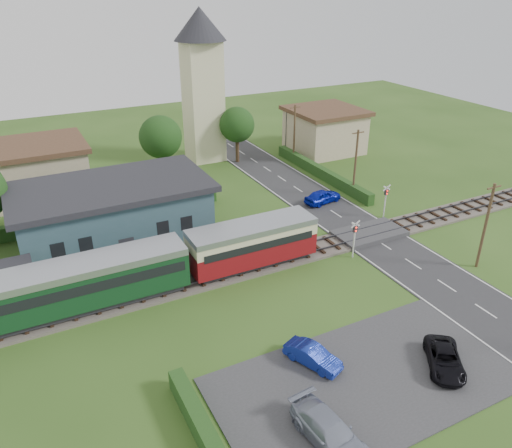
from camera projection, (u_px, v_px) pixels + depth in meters
name	position (u px, v px, depth m)	size (l,w,h in m)	color
ground	(282.00, 274.00, 38.22)	(120.00, 120.00, 0.00)	#2D4C19
railway_track	(269.00, 261.00, 39.76)	(76.00, 3.20, 0.49)	#4C443D
road	(384.00, 245.00, 42.28)	(6.00, 70.00, 0.05)	#28282B
car_park	(364.00, 381.00, 28.01)	(17.00, 9.00, 0.08)	#333335
crossing_deck	(369.00, 233.00, 43.79)	(6.20, 3.40, 0.45)	#333335
platform	(135.00, 271.00, 38.20)	(30.00, 3.00, 0.45)	gray
equipment_hut	(17.00, 280.00, 34.26)	(2.30, 2.30, 2.55)	beige
station_building	(114.00, 213.00, 41.73)	(16.00, 9.00, 5.30)	#36525F
train	(14.00, 300.00, 31.40)	(43.20, 2.90, 3.40)	#232328
church_tower	(202.00, 75.00, 58.07)	(6.00, 6.00, 17.60)	beige
house_west	(33.00, 170.00, 50.83)	(10.80, 8.80, 5.50)	tan
house_east	(325.00, 130.00, 64.28)	(8.80, 8.80, 5.50)	tan
hedge_carpark	(206.00, 438.00, 23.89)	(0.80, 9.00, 1.20)	#193814
hedge_roadside	(321.00, 172.00, 56.51)	(0.80, 18.00, 1.20)	#193814
hedge_station	(105.00, 215.00, 46.23)	(22.00, 0.80, 1.30)	#193814
tree_b	(161.00, 137.00, 53.54)	(4.60, 4.60, 7.34)	#332316
tree_c	(237.00, 125.00, 59.37)	(4.20, 4.20, 6.78)	#332316
utility_pole_b	(486.00, 225.00, 37.60)	(1.40, 0.22, 7.00)	#473321
utility_pole_c	(355.00, 162.00, 50.38)	(1.40, 0.22, 7.00)	#473321
utility_pole_d	(294.00, 133.00, 59.96)	(1.40, 0.22, 7.00)	#473321
crossing_signal_near	(355.00, 234.00, 39.55)	(0.84, 0.28, 3.28)	silver
crossing_signal_far	(386.00, 196.00, 46.31)	(0.84, 0.28, 3.28)	silver
streetlamp_east	(286.00, 126.00, 64.94)	(0.30, 0.30, 5.15)	#3F3F47
car_on_road	(323.00, 196.00, 49.92)	(1.60, 3.98, 1.36)	#0817AA
car_park_blue	(313.00, 356.00, 28.98)	(1.23, 3.52, 1.16)	navy
car_park_silver	(329.00, 432.00, 24.01)	(1.92, 4.71, 1.37)	#9096A9
car_park_dark	(445.00, 359.00, 28.75)	(1.85, 4.01, 1.11)	black
pedestrian_near	(212.00, 246.00, 39.65)	(0.58, 0.38, 1.58)	gray
pedestrian_far	(81.00, 275.00, 35.64)	(0.84, 0.66, 1.73)	gray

